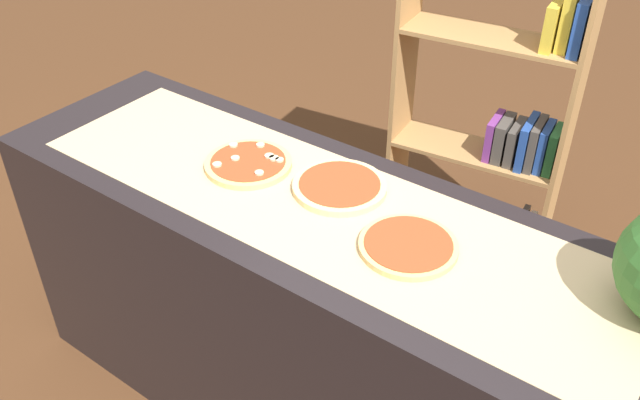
% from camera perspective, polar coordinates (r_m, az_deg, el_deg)
% --- Properties ---
extents(counter, '(2.16, 0.65, 0.94)m').
position_cam_1_polar(counter, '(2.22, 0.00, -10.32)').
color(counter, black).
rests_on(counter, ground_plane).
extents(parchment_paper, '(1.83, 0.50, 0.00)m').
position_cam_1_polar(parchment_paper, '(1.91, 0.00, -0.46)').
color(parchment_paper, tan).
rests_on(parchment_paper, counter).
extents(pizza_mushroom_0, '(0.27, 0.27, 0.03)m').
position_cam_1_polar(pizza_mushroom_0, '(2.09, -6.05, 3.09)').
color(pizza_mushroom_0, '#DBB26B').
rests_on(pizza_mushroom_0, parchment_paper).
extents(pizza_plain_1, '(0.28, 0.28, 0.02)m').
position_cam_1_polar(pizza_plain_1, '(1.97, 1.66, 1.16)').
color(pizza_plain_1, '#E5C17F').
rests_on(pizza_plain_1, parchment_paper).
extents(pizza_plain_2, '(0.26, 0.26, 0.02)m').
position_cam_1_polar(pizza_plain_2, '(1.77, 7.45, -3.84)').
color(pizza_plain_2, '#DBB26B').
rests_on(pizza_plain_2, parchment_paper).
extents(bookshelf, '(0.76, 0.33, 1.58)m').
position_cam_1_polar(bookshelf, '(2.92, 15.02, 6.41)').
color(bookshelf, '#A87A47').
rests_on(bookshelf, ground_plane).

